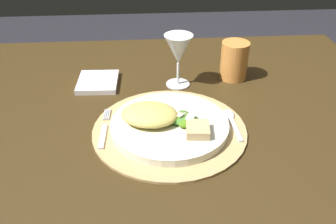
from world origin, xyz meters
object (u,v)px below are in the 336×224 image
at_px(wine_glass, 178,51).
at_px(fork, 104,130).
at_px(dining_table, 150,149).
at_px(amber_tumbler, 234,60).
at_px(napkin, 98,82).
at_px(dinner_plate, 170,125).
at_px(spoon, 231,119).

bearing_deg(wine_glass, fork, -131.45).
bearing_deg(dining_table, wine_glass, 57.00).
bearing_deg(fork, amber_tumbler, 35.00).
bearing_deg(amber_tumbler, napkin, -178.02).
distance_m(dinner_plate, wine_glass, 0.24).
xyz_separation_m(fork, amber_tumbler, (0.36, 0.25, 0.05)).
height_order(dining_table, wine_glass, wine_glass).
bearing_deg(wine_glass, dinner_plate, -100.41).
relative_size(dining_table, fork, 8.61).
height_order(spoon, napkin, napkin).
height_order(fork, wine_glass, wine_glass).
bearing_deg(napkin, fork, -81.71).
height_order(fork, spoon, spoon).
bearing_deg(spoon, napkin, 147.56).
distance_m(dining_table, fork, 0.19).
height_order(dining_table, spoon, spoon).
height_order(fork, napkin, napkin).
relative_size(fork, spoon, 1.17).
bearing_deg(dinner_plate, napkin, 127.81).
xyz_separation_m(fork, wine_glass, (0.19, 0.22, 0.10)).
bearing_deg(napkin, dinner_plate, -52.19).
bearing_deg(napkin, dining_table, -47.20).
xyz_separation_m(dinner_plate, spoon, (0.15, 0.03, -0.01)).
distance_m(napkin, wine_glass, 0.25).
xyz_separation_m(spoon, napkin, (-0.34, 0.22, -0.00)).
relative_size(dinner_plate, spoon, 2.07).
relative_size(dinner_plate, napkin, 2.22).
distance_m(fork, napkin, 0.24).
bearing_deg(wine_glass, napkin, 175.23).
xyz_separation_m(fork, napkin, (-0.03, 0.24, -0.00)).
height_order(spoon, wine_glass, wine_glass).
xyz_separation_m(napkin, amber_tumbler, (0.39, 0.01, 0.05)).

